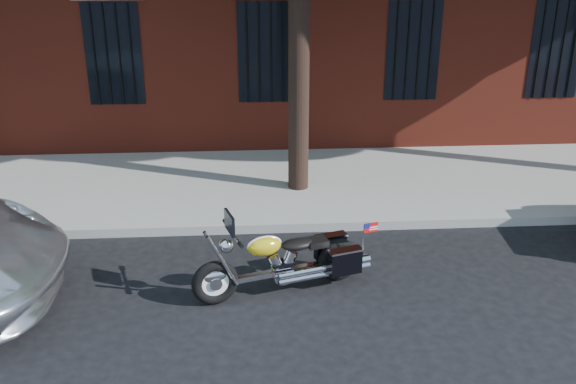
{
  "coord_description": "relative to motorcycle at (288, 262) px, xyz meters",
  "views": [
    {
      "loc": [
        -0.39,
        -7.89,
        4.44
      ],
      "look_at": [
        0.18,
        0.8,
        0.91
      ],
      "focal_mm": 40.0,
      "sensor_mm": 36.0,
      "label": 1
    }
  ],
  "objects": [
    {
      "name": "ground",
      "position": [
        -0.1,
        0.45,
        -0.42
      ],
      "size": [
        120.0,
        120.0,
        0.0
      ],
      "primitive_type": "plane",
      "color": "black",
      "rests_on": "ground"
    },
    {
      "name": "curb",
      "position": [
        -0.1,
        1.83,
        -0.34
      ],
      "size": [
        40.0,
        0.16,
        0.15
      ],
      "primitive_type": "cube",
      "color": "gray",
      "rests_on": "ground"
    },
    {
      "name": "motorcycle",
      "position": [
        0.0,
        0.0,
        0.0
      ],
      "size": [
        2.45,
        1.12,
        1.24
      ],
      "rotation": [
        0.0,
        0.0,
        0.29
      ],
      "color": "black",
      "rests_on": "ground"
    },
    {
      "name": "sidewalk",
      "position": [
        -0.1,
        3.71,
        -0.34
      ],
      "size": [
        40.0,
        3.6,
        0.15
      ],
      "primitive_type": "cube",
      "color": "gray",
      "rests_on": "ground"
    }
  ]
}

